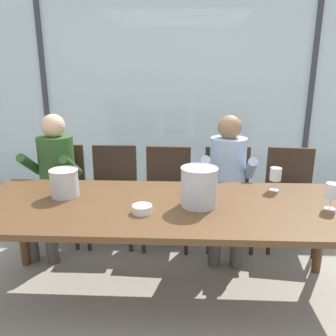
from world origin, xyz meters
The scene contains 18 objects.
ground centered at (0.00, 1.00, 0.00)m, with size 14.00×14.00×0.00m, color #9E9384.
window_glass_panel centered at (0.00, 2.52, 1.30)m, with size 7.82×0.03×2.60m, color silver.
window_mullion_left centered at (-1.76, 2.50, 1.30)m, with size 0.06×0.06×2.60m, color #38383D.
window_mullion_right centered at (1.76, 2.50, 1.30)m, with size 0.06×0.06×2.60m, color #38383D.
hillside_vineyard centered at (0.00, 6.20, 0.74)m, with size 13.82×2.40×1.49m, color #568942.
dining_table centered at (0.00, 0.00, 0.66)m, with size 2.62×0.96×0.72m.
chair_near_curtain centered at (-1.05, 0.91, 0.52)m, with size 0.47×0.47×0.89m.
chair_left_of_center centered at (-0.54, 0.92, 0.52)m, with size 0.45×0.45×0.89m.
chair_center centered at (-0.03, 0.89, 0.52)m, with size 0.46×0.46×0.89m.
chair_right_of_center centered at (0.53, 0.91, 0.52)m, with size 0.45×0.45×0.89m.
chair_near_window_right centered at (1.10, 0.90, 0.52)m, with size 0.49×0.49×0.89m.
person_olive_shirt centered at (-1.05, 0.75, 0.70)m, with size 0.49×0.63×1.21m.
person_pale_blue_shirt centered at (0.50, 0.75, 0.70)m, with size 0.49×0.63×1.21m.
ice_bucket_primary centered at (0.22, -0.01, 0.86)m, with size 0.25×0.25×0.26m.
ice_bucket_secondary centered at (-0.72, 0.12, 0.83)m, with size 0.20×0.20×0.20m.
tasting_bowl centered at (-0.14, -0.15, 0.75)m, with size 0.13×0.13×0.05m, color silver.
wine_glass_by_left_taster centered at (1.06, -0.03, 0.85)m, with size 0.08×0.08×0.17m.
wine_glass_center_pour centered at (0.79, 0.31, 0.84)m, with size 0.08×0.08×0.17m.
Camera 1 is at (0.12, -2.13, 1.60)m, focal length 36.69 mm.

